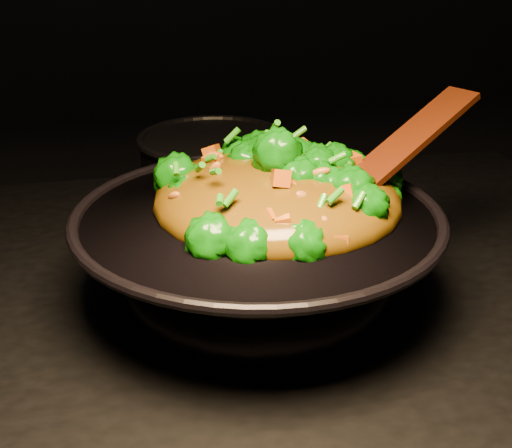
{
  "coord_description": "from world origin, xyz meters",
  "views": [
    {
      "loc": [
        -0.13,
        -0.75,
        1.34
      ],
      "look_at": [
        0.03,
        -0.01,
        1.0
      ],
      "focal_mm": 50.0,
      "sensor_mm": 36.0,
      "label": 1
    }
  ],
  "objects": [
    {
      "name": "wok",
      "position": [
        0.03,
        -0.02,
        0.96
      ],
      "size": [
        0.54,
        0.54,
        0.12
      ],
      "primitive_type": null,
      "rotation": [
        0.0,
        0.0,
        -0.37
      ],
      "color": "black",
      "rests_on": "stovetop"
    },
    {
      "name": "stir_fry",
      "position": [
        0.06,
        0.0,
        1.07
      ],
      "size": [
        0.3,
        0.3,
        0.1
      ],
      "primitive_type": null,
      "rotation": [
        0.0,
        0.0,
        -0.02
      ],
      "color": "#0E6307",
      "rests_on": "wok"
    },
    {
      "name": "back_pot",
      "position": [
        0.02,
        0.27,
        0.96
      ],
      "size": [
        0.26,
        0.26,
        0.12
      ],
      "primitive_type": "cylinder",
      "rotation": [
        0.0,
        0.0,
        0.21
      ],
      "color": "black",
      "rests_on": "stovetop"
    },
    {
      "name": "spatula",
      "position": [
        0.19,
        -0.01,
        1.07
      ],
      "size": [
        0.27,
        0.18,
        0.12
      ],
      "primitive_type": "cube",
      "rotation": [
        0.0,
        -0.38,
        0.49
      ],
      "color": "#381B08",
      "rests_on": "wok"
    }
  ]
}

